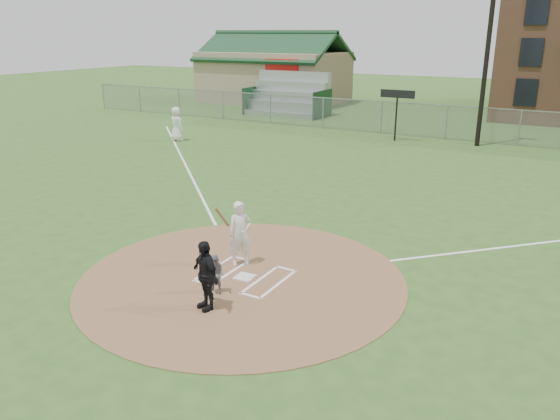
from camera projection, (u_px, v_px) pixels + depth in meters
The scene contains 14 objects.
ground at pixel (242, 279), 14.12m from camera, with size 140.00×140.00×0.00m, color #2F561D.
dirt_circle at pixel (242, 278), 14.11m from camera, with size 8.40×8.40×0.02m, color olive.
home_plate at pixel (245, 277), 14.13m from camera, with size 0.47×0.47×0.03m, color silver.
foul_line_third at pixel (187, 167), 25.76m from camera, with size 0.10×24.00×0.01m, color white.
catcher at pixel (216, 275), 13.14m from camera, with size 0.48×0.37×0.99m, color slate.
umpire at pixel (205, 275), 12.32m from camera, with size 0.97×0.40×1.66m, color black.
ondeck_player at pixel (176, 124), 31.70m from camera, with size 0.96×0.62×1.96m, color white.
batters_boxes at pixel (245, 276), 14.23m from camera, with size 2.08×1.88×0.01m.
batter_at_plate at pixel (240, 233), 14.69m from camera, with size 0.75×1.08×1.78m.
outfield_fence at pixel (446, 122), 32.03m from camera, with size 56.08×0.08×2.03m.
bleachers at pixel (287, 94), 41.38m from camera, with size 6.08×3.20×3.20m.
clubhouse at pixel (274, 75), 49.09m from camera, with size 12.20×8.71×6.23m.
light_pole at pixel (491, 21), 28.53m from camera, with size 1.20×0.30×12.22m.
scoreboard_sign at pixel (397, 99), 31.28m from camera, with size 2.00×0.10×2.93m.
Camera 1 is at (7.15, -10.74, 6.08)m, focal length 35.00 mm.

